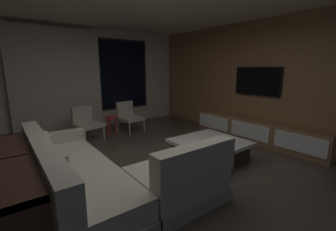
% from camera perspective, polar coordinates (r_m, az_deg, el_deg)
% --- Properties ---
extents(floor, '(9.20, 9.20, 0.00)m').
position_cam_1_polar(floor, '(3.57, -2.99, -15.49)').
color(floor, '#473D33').
extents(back_wall_with_window, '(6.60, 0.30, 2.70)m').
position_cam_1_polar(back_wall_with_window, '(6.49, -22.09, 8.39)').
color(back_wall_with_window, beige).
rests_on(back_wall_with_window, floor).
extents(media_wall, '(0.12, 7.80, 2.70)m').
position_cam_1_polar(media_wall, '(5.51, 24.44, 7.80)').
color(media_wall, '#8E6642').
rests_on(media_wall, floor).
extents(sectional_couch, '(1.98, 2.50, 0.82)m').
position_cam_1_polar(sectional_couch, '(3.06, -16.36, -14.81)').
color(sectional_couch, '#A49C8C').
rests_on(sectional_couch, floor).
extents(coffee_table, '(1.16, 1.16, 0.36)m').
position_cam_1_polar(coffee_table, '(4.21, 10.58, -8.50)').
color(coffee_table, '#40271E').
rests_on(coffee_table, floor).
extents(book_stack_on_coffee_table, '(0.29, 0.22, 0.10)m').
position_cam_1_polar(book_stack_on_coffee_table, '(3.96, 10.41, -6.47)').
color(book_stack_on_coffee_table, '#D7575D').
rests_on(book_stack_on_coffee_table, coffee_table).
extents(accent_chair_near_window, '(0.63, 0.65, 0.78)m').
position_cam_1_polar(accent_chair_near_window, '(6.00, -9.95, 0.10)').
color(accent_chair_near_window, '#B2ADA0').
rests_on(accent_chair_near_window, floor).
extents(accent_chair_by_curtain, '(0.65, 0.67, 0.78)m').
position_cam_1_polar(accent_chair_by_curtain, '(5.53, -20.07, -1.45)').
color(accent_chair_by_curtain, '#B2ADA0').
rests_on(accent_chair_by_curtain, floor).
extents(side_stool, '(0.32, 0.32, 0.46)m').
position_cam_1_polar(side_stool, '(5.77, -14.13, -1.17)').
color(side_stool, red).
rests_on(side_stool, floor).
extents(media_console, '(0.46, 3.10, 0.52)m').
position_cam_1_polar(media_console, '(5.46, 21.52, -3.72)').
color(media_console, '#8E6642').
rests_on(media_console, floor).
extents(mounted_tv, '(0.05, 1.10, 0.64)m').
position_cam_1_polar(mounted_tv, '(5.54, 21.62, 8.04)').
color(mounted_tv, black).
extents(console_table_behind_couch, '(0.40, 2.10, 0.74)m').
position_cam_1_polar(console_table_behind_couch, '(2.98, -34.60, -14.57)').
color(console_table_behind_couch, '#40271E').
rests_on(console_table_behind_couch, floor).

